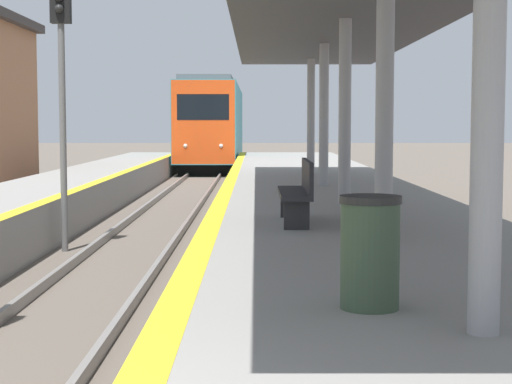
{
  "coord_description": "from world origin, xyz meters",
  "views": [
    {
      "loc": [
        2.3,
        -2.98,
        2.37
      ],
      "look_at": [
        2.25,
        18.0,
        0.68
      ],
      "focal_mm": 60.0,
      "sensor_mm": 36.0,
      "label": 1
    }
  ],
  "objects_px": {
    "signal_mid": "(64,60)",
    "bench": "(301,189)",
    "train": "(215,125)",
    "trash_bin": "(372,252)"
  },
  "relations": [
    {
      "from": "signal_mid",
      "to": "train",
      "type": "bearing_deg",
      "value": 87.68
    },
    {
      "from": "train",
      "to": "signal_mid",
      "type": "height_order",
      "value": "signal_mid"
    },
    {
      "from": "train",
      "to": "bench",
      "type": "distance_m",
      "value": 34.12
    },
    {
      "from": "signal_mid",
      "to": "bench",
      "type": "height_order",
      "value": "signal_mid"
    },
    {
      "from": "bench",
      "to": "signal_mid",
      "type": "bearing_deg",
      "value": 141.68
    },
    {
      "from": "signal_mid",
      "to": "bench",
      "type": "distance_m",
      "value": 5.72
    },
    {
      "from": "train",
      "to": "signal_mid",
      "type": "relative_size",
      "value": 3.64
    },
    {
      "from": "trash_bin",
      "to": "bench",
      "type": "relative_size",
      "value": 0.46
    },
    {
      "from": "signal_mid",
      "to": "bench",
      "type": "bearing_deg",
      "value": -38.32
    },
    {
      "from": "signal_mid",
      "to": "bench",
      "type": "relative_size",
      "value": 2.64
    }
  ]
}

